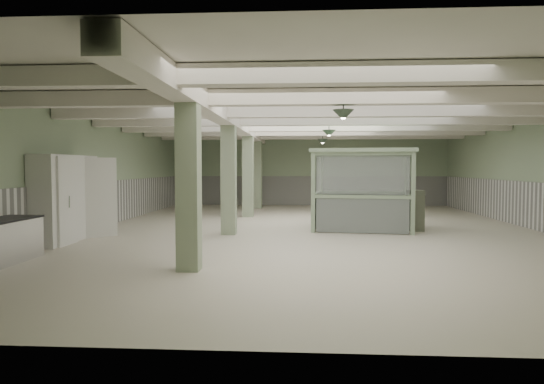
{
  "coord_description": "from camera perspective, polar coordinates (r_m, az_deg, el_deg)",
  "views": [
    {
      "loc": [
        -0.32,
        -15.1,
        1.99
      ],
      "look_at": [
        -1.17,
        -1.93,
        1.3
      ],
      "focal_mm": 32.0,
      "sensor_mm": 36.0,
      "label": 1
    }
  ],
  "objects": [
    {
      "name": "floor",
      "position": [
        15.23,
        4.86,
        -4.52
      ],
      "size": [
        20.0,
        20.0,
        0.0
      ],
      "primitive_type": "plane",
      "color": "silver",
      "rests_on": "ground"
    },
    {
      "name": "ceiling",
      "position": [
        15.19,
        4.92,
        9.07
      ],
      "size": [
        14.0,
        20.0,
        0.02
      ],
      "primitive_type": "cube",
      "color": "white",
      "rests_on": "wall_back"
    },
    {
      "name": "wall_back",
      "position": [
        25.1,
        4.4,
        2.55
      ],
      "size": [
        14.0,
        0.02,
        3.6
      ],
      "primitive_type": "cube",
      "color": "#90A483",
      "rests_on": "floor"
    },
    {
      "name": "wall_front",
      "position": [
        5.11,
        7.3,
        0.83
      ],
      "size": [
        14.0,
        0.02,
        3.6
      ],
      "primitive_type": "cube",
      "color": "#90A483",
      "rests_on": "floor"
    },
    {
      "name": "wall_left",
      "position": [
        16.51,
        -20.21,
        2.15
      ],
      "size": [
        0.02,
        20.0,
        3.6
      ],
      "primitive_type": "cube",
      "color": "#90A483",
      "rests_on": "floor"
    },
    {
      "name": "wainscot_left",
      "position": [
        16.54,
        -20.06,
        -1.49
      ],
      "size": [
        0.05,
        19.9,
        1.5
      ],
      "primitive_type": "cube",
      "color": "white",
      "rests_on": "floor"
    },
    {
      "name": "wainscot_right",
      "position": [
        16.82,
        29.38,
        -1.62
      ],
      "size": [
        0.05,
        19.9,
        1.5
      ],
      "primitive_type": "cube",
      "color": "white",
      "rests_on": "floor"
    },
    {
      "name": "wainscot_back",
      "position": [
        25.11,
        4.39,
        0.16
      ],
      "size": [
        13.9,
        0.05,
        1.5
      ],
      "primitive_type": "cube",
      "color": "white",
      "rests_on": "floor"
    },
    {
      "name": "girder",
      "position": [
        15.32,
        -4.57,
        8.19
      ],
      "size": [
        0.45,
        19.9,
        0.4
      ],
      "primitive_type": "cube",
      "color": "white",
      "rests_on": "ceiling"
    },
    {
      "name": "beam_a",
      "position": [
        7.74,
        6.17,
        13.62
      ],
      "size": [
        13.9,
        0.35,
        0.32
      ],
      "primitive_type": "cube",
      "color": "white",
      "rests_on": "ceiling"
    },
    {
      "name": "beam_b",
      "position": [
        10.2,
        5.55,
        11.03
      ],
      "size": [
        13.9,
        0.35,
        0.32
      ],
      "primitive_type": "cube",
      "color": "white",
      "rests_on": "ceiling"
    },
    {
      "name": "beam_c",
      "position": [
        12.68,
        5.17,
        9.45
      ],
      "size": [
        13.9,
        0.35,
        0.32
      ],
      "primitive_type": "cube",
      "color": "white",
      "rests_on": "ceiling"
    },
    {
      "name": "beam_d",
      "position": [
        15.17,
        4.92,
        8.39
      ],
      "size": [
        13.9,
        0.35,
        0.32
      ],
      "primitive_type": "cube",
      "color": "white",
      "rests_on": "ceiling"
    },
    {
      "name": "beam_e",
      "position": [
        17.66,
        4.74,
        7.63
      ],
      "size": [
        13.9,
        0.35,
        0.32
      ],
      "primitive_type": "cube",
      "color": "white",
      "rests_on": "ceiling"
    },
    {
      "name": "beam_f",
      "position": [
        20.15,
        4.6,
        7.06
      ],
      "size": [
        13.9,
        0.35,
        0.32
      ],
      "primitive_type": "cube",
      "color": "white",
      "rests_on": "ceiling"
    },
    {
      "name": "beam_g",
      "position": [
        22.65,
        4.5,
        6.61
      ],
      "size": [
        13.9,
        0.35,
        0.32
      ],
      "primitive_type": "cube",
      "color": "white",
      "rests_on": "ceiling"
    },
    {
      "name": "column_a",
      "position": [
        9.36,
        -9.79,
        1.78
      ],
      "size": [
        0.42,
        0.42,
        3.6
      ],
      "primitive_type": "cube",
      "color": "#91A383",
      "rests_on": "floor"
    },
    {
      "name": "column_b",
      "position": [
        14.27,
        -5.12,
        2.22
      ],
      "size": [
        0.42,
        0.42,
        3.6
      ],
      "primitive_type": "cube",
      "color": "#91A383",
      "rests_on": "floor"
    },
    {
      "name": "column_c",
      "position": [
        19.22,
        -2.85,
        2.43
      ],
      "size": [
        0.42,
        0.42,
        3.6
      ],
      "primitive_type": "cube",
      "color": "#91A383",
      "rests_on": "floor"
    },
    {
      "name": "column_d",
      "position": [
        23.2,
        -1.73,
        2.53
      ],
      "size": [
        0.42,
        0.42,
        3.6
      ],
      "primitive_type": "cube",
      "color": "#91A383",
      "rests_on": "floor"
    },
    {
      "name": "pendant_front",
      "position": [
        10.19,
        8.38,
        8.93
      ],
      "size": [
        0.44,
        0.44,
        0.22
      ],
      "primitive_type": "cone",
      "rotation": [
        3.14,
        0.0,
        0.0
      ],
      "color": "#314132",
      "rests_on": "ceiling"
    },
    {
      "name": "pendant_mid",
      "position": [
        15.66,
        6.71,
        6.86
      ],
      "size": [
        0.44,
        0.44,
        0.22
      ],
      "primitive_type": "cone",
      "rotation": [
        3.14,
        0.0,
        0.0
      ],
      "color": "#314132",
      "rests_on": "ceiling"
    },
    {
      "name": "pendant_back",
      "position": [
        20.64,
        5.97,
        5.92
      ],
      "size": [
        0.44,
        0.44,
        0.22
      ],
      "primitive_type": "cone",
      "rotation": [
        3.14,
        0.0,
        0.0
      ],
      "color": "#314132",
      "rests_on": "ceiling"
    },
    {
      "name": "walkin_cooler",
      "position": [
        14.03,
        -23.03,
        -0.48
      ],
      "size": [
        1.19,
        2.61,
        2.4
      ],
      "color": "white",
      "rests_on": "floor"
    },
    {
      "name": "guard_booth",
      "position": [
        15.75,
        10.62,
        1.99
      ],
      "size": [
        3.48,
        3.06,
        2.54
      ],
      "rotation": [
        0.0,
        0.0,
        -0.13
      ],
      "color": "#8EA685",
      "rests_on": "floor"
    },
    {
      "name": "filing_cabinet",
      "position": [
        15.66,
        16.49,
        -2.1
      ],
      "size": [
        0.46,
        0.62,
        1.27
      ],
      "primitive_type": "cube",
      "rotation": [
        0.0,
        0.0,
        0.1
      ],
      "color": "#606554",
      "rests_on": "floor"
    }
  ]
}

